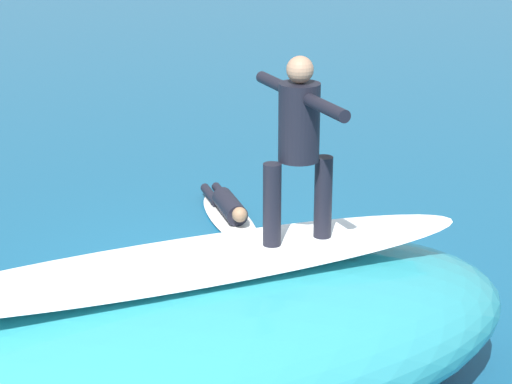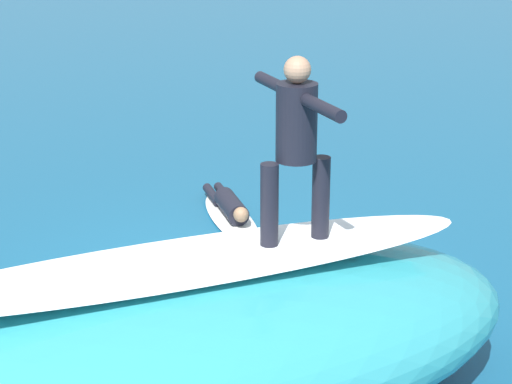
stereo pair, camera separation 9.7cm
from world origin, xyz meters
name	(u,v)px [view 2 (the right image)]	position (x,y,z in m)	size (l,w,h in m)	color
ground_plane	(194,282)	(0.00, 0.00, 0.00)	(120.00, 120.00, 0.00)	#145175
wave_crest	(185,344)	(0.24, 2.86, 0.74)	(6.33, 3.04, 1.48)	teal
wave_foam_lip	(183,263)	(0.24, 2.86, 1.52)	(5.38, 1.06, 0.08)	white
surfboard_riding	(295,245)	(-0.77, 2.58, 1.51)	(2.11, 0.54, 0.07)	#E0563D
surfer_riding	(296,136)	(-0.77, 2.58, 2.52)	(0.64, 1.54, 1.66)	black
surfboard_paddling	(231,218)	(-0.65, -1.99, 0.03)	(2.16, 0.54, 0.07)	silver
surfer_paddling	(229,204)	(-0.63, -2.12, 0.20)	(0.54, 1.73, 0.31)	black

